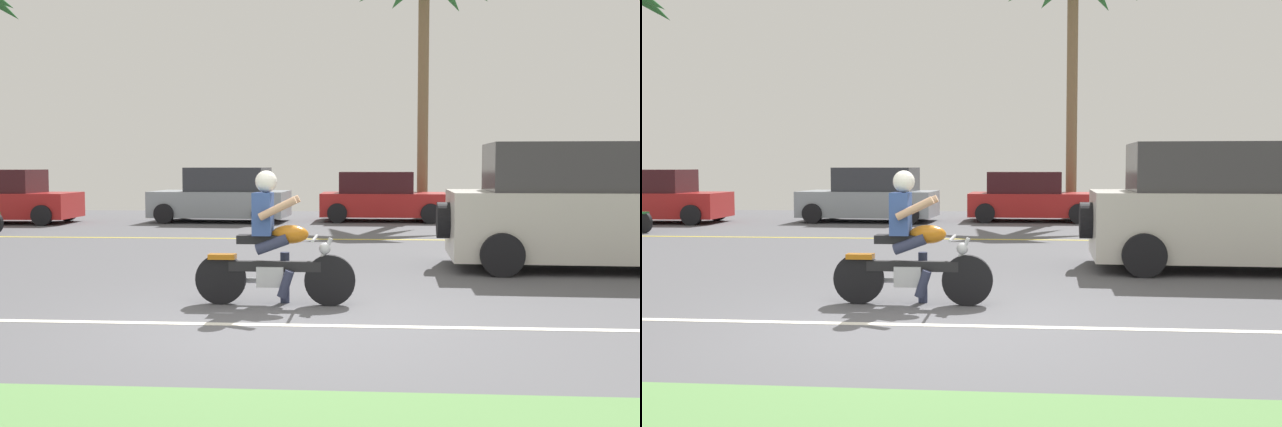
{
  "view_description": "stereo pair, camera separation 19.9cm",
  "coord_description": "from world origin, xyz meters",
  "views": [
    {
      "loc": [
        0.84,
        -6.98,
        1.61
      ],
      "look_at": [
        0.06,
        3.87,
        0.88
      ],
      "focal_mm": 39.79,
      "sensor_mm": 36.0,
      "label": 1
    },
    {
      "loc": [
        1.03,
        -6.96,
        1.61
      ],
      "look_at": [
        0.06,
        3.87,
        0.88
      ],
      "focal_mm": 39.79,
      "sensor_mm": 36.0,
      "label": 2
    }
  ],
  "objects": [
    {
      "name": "parked_car_1",
      "position": [
        -3.4,
        13.15,
        0.73
      ],
      "size": [
        3.92,
        2.16,
        1.56
      ],
      "color": "#8C939E",
      "rests_on": "ground"
    },
    {
      "name": "suv_nearby",
      "position": [
        4.49,
        4.27,
        0.95
      ],
      "size": [
        5.13,
        2.21,
        1.96
      ],
      "color": "beige",
      "rests_on": "ground"
    },
    {
      "name": "ground",
      "position": [
        0.0,
        3.0,
        -0.02
      ],
      "size": [
        56.0,
        30.0,
        0.04
      ],
      "primitive_type": "cube",
      "color": "#545459"
    },
    {
      "name": "lane_line_far",
      "position": [
        0.0,
        8.45,
        0.0
      ],
      "size": [
        50.4,
        0.12,
        0.01
      ],
      "primitive_type": "cube",
      "color": "yellow",
      "rests_on": "ground"
    },
    {
      "name": "lane_line_near",
      "position": [
        0.0,
        0.04,
        0.0
      ],
      "size": [
        50.4,
        0.12,
        0.01
      ],
      "primitive_type": "cube",
      "color": "silver",
      "rests_on": "ground"
    },
    {
      "name": "parked_car_0",
      "position": [
        -9.42,
        12.23,
        0.7
      ],
      "size": [
        3.79,
        1.97,
        1.5
      ],
      "color": "#AD1E1E",
      "rests_on": "ground"
    },
    {
      "name": "motorcyclist",
      "position": [
        -0.28,
        1.09,
        0.66
      ],
      "size": [
        1.86,
        0.61,
        1.56
      ],
      "color": "black",
      "rests_on": "ground"
    },
    {
      "name": "parked_car_2",
      "position": [
        1.15,
        13.78,
        0.68
      ],
      "size": [
        3.65,
        2.06,
        1.44
      ],
      "color": "#AD1E1E",
      "rests_on": "ground"
    },
    {
      "name": "parked_car_3",
      "position": [
        6.74,
        12.76,
        0.76
      ],
      "size": [
        4.42,
        2.12,
        1.63
      ],
      "color": "silver",
      "rests_on": "ground"
    }
  ]
}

